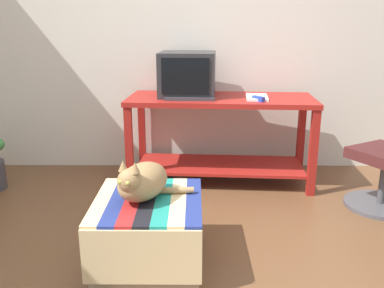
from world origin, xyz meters
name	(u,v)px	position (x,y,z in m)	size (l,w,h in m)	color
back_wall	(192,28)	(0.00, 2.05, 1.30)	(8.00, 0.10, 2.60)	silver
desk	(220,124)	(0.24, 1.60, 0.51)	(1.59, 0.73, 0.74)	maroon
tv_monitor	(188,75)	(-0.04, 1.68, 0.92)	(0.49, 0.50, 0.37)	#28282B
keyboard	(190,98)	(-0.02, 1.48, 0.76)	(0.40, 0.15, 0.02)	#333338
book	(257,97)	(0.53, 1.53, 0.75)	(0.17, 0.30, 0.02)	white
ottoman_with_blanket	(149,231)	(-0.24, 0.29, 0.19)	(0.60, 0.67, 0.39)	tan
cat	(142,181)	(-0.27, 0.30, 0.49)	(0.46, 0.44, 0.26)	#9E7A4C
stapler	(258,99)	(0.53, 1.41, 0.76)	(0.04, 0.11, 0.04)	#2342B7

